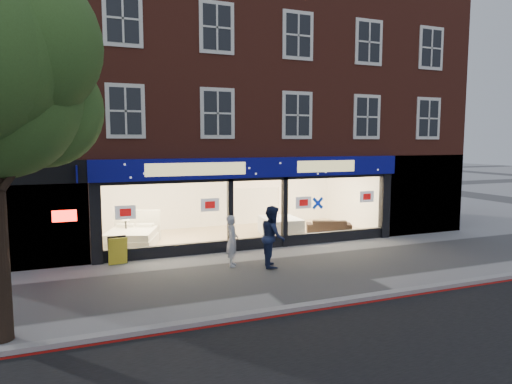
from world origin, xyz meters
TOP-DOWN VIEW (x-y plane):
  - ground at (0.00, 0.00)m, footprint 120.00×120.00m
  - kerb_line at (0.00, -3.10)m, footprint 60.00×0.10m
  - kerb_stone at (0.00, -2.90)m, footprint 60.00×0.25m
  - showroom_floor at (0.00, 5.25)m, footprint 11.00×4.50m
  - building at (-0.02, 6.93)m, footprint 19.00×8.26m
  - display_bed at (-4.22, 4.81)m, footprint 2.29×2.52m
  - bedside_table at (-4.40, 5.07)m, footprint 0.52×0.52m
  - mattress_stack at (1.60, 4.58)m, footprint 1.51×1.85m
  - sofa at (3.70, 4.33)m, footprint 1.96×1.41m
  - a_board at (-4.90, 2.70)m, footprint 0.62×0.43m
  - pedestrian_grey at (-1.60, 1.23)m, footprint 0.55×0.67m
  - pedestrian_blue at (-0.46, 0.70)m, footprint 0.96×1.09m

SIDE VIEW (x-z plane):
  - ground at x=0.00m, z-range 0.00..0.00m
  - kerb_line at x=0.00m, z-range 0.00..0.01m
  - showroom_floor at x=0.00m, z-range 0.00..0.10m
  - kerb_stone at x=0.00m, z-range 0.00..0.12m
  - sofa at x=3.70m, z-range 0.10..0.63m
  - bedside_table at x=-4.40m, z-range 0.10..0.65m
  - display_bed at x=-4.22m, z-range -0.16..1.01m
  - mattress_stack at x=1.60m, z-range 0.10..0.79m
  - a_board at x=-4.90m, z-range 0.00..0.90m
  - pedestrian_grey at x=-1.60m, z-range 0.00..1.59m
  - pedestrian_blue at x=-0.46m, z-range 0.00..1.90m
  - building at x=-0.02m, z-range 1.52..11.82m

